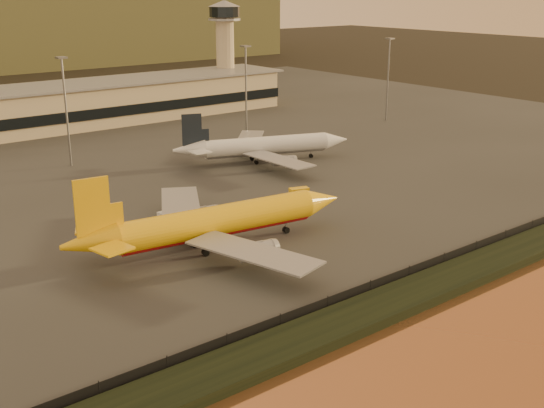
{
  "coord_description": "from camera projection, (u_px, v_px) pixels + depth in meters",
  "views": [
    {
      "loc": [
        -69.82,
        -71.51,
        41.28
      ],
      "look_at": [
        -3.43,
        12.0,
        6.69
      ],
      "focal_mm": 45.0,
      "sensor_mm": 36.0,
      "label": 1
    }
  ],
  "objects": [
    {
      "name": "gse_vehicle_white",
      "position": [
        168.0,
        215.0,
        124.15
      ],
      "size": [
        3.83,
        1.94,
        1.67
      ],
      "primitive_type": "cube",
      "rotation": [
        0.0,
        0.0,
        0.07
      ],
      "color": "white",
      "rests_on": "tarmac"
    },
    {
      "name": "dhl_cargo_jet",
      "position": [
        214.0,
        223.0,
        109.66
      ],
      "size": [
        49.14,
        47.75,
        14.67
      ],
      "rotation": [
        0.0,
        0.0,
        -0.13
      ],
      "color": "#F5B60C",
      "rests_on": "tarmac"
    },
    {
      "name": "perimeter_fence",
      "position": [
        400.0,
        277.0,
        97.23
      ],
      "size": [
        300.0,
        0.05,
        2.2
      ],
      "primitive_type": "cube",
      "color": "black",
      "rests_on": "tarmac"
    },
    {
      "name": "control_tower",
      "position": [
        225.0,
        42.0,
        239.61
      ],
      "size": [
        11.2,
        11.2,
        35.5
      ],
      "color": "tan",
      "rests_on": "tarmac"
    },
    {
      "name": "gse_vehicle_yellow",
      "position": [
        299.0,
        192.0,
        137.82
      ],
      "size": [
        4.23,
        2.85,
        1.75
      ],
      "primitive_type": "cube",
      "rotation": [
        0.0,
        0.0,
        -0.31
      ],
      "color": "#F5B60C",
      "rests_on": "tarmac"
    },
    {
      "name": "apron_light_masts",
      "position": [
        171.0,
        93.0,
        167.2
      ],
      "size": [
        152.2,
        12.2,
        25.4
      ],
      "color": "slate",
      "rests_on": "tarmac"
    },
    {
      "name": "tarmac",
      "position": [
        85.0,
        149.0,
        178.02
      ],
      "size": [
        320.0,
        220.0,
        0.2
      ],
      "primitive_type": "cube",
      "color": "#2D2D2D",
      "rests_on": "ground"
    },
    {
      "name": "embankment",
      "position": [
        421.0,
        291.0,
        94.44
      ],
      "size": [
        320.0,
        7.0,
        1.4
      ],
      "primitive_type": "cube",
      "color": "black",
      "rests_on": "ground"
    },
    {
      "name": "ground",
      "position": [
        336.0,
        258.0,
        107.31
      ],
      "size": [
        900.0,
        900.0,
        0.0
      ],
      "primitive_type": "plane",
      "color": "black",
      "rests_on": "ground"
    },
    {
      "name": "white_narrowbody_jet",
      "position": [
        263.0,
        146.0,
        163.85
      ],
      "size": [
        42.48,
        40.22,
        12.62
      ],
      "rotation": [
        0.0,
        0.0,
        -0.35
      ],
      "color": "white",
      "rests_on": "tarmac"
    }
  ]
}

